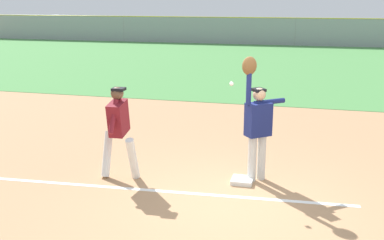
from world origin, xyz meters
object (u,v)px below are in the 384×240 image
Objects in this scene: baseball at (232,84)px; parked_car_blue at (264,32)px; runner at (119,126)px; parked_car_green at (191,31)px; parked_car_silver at (330,34)px; fielder at (257,121)px; first_base at (242,181)px.

parked_car_blue is (-2.33, 29.07, -1.15)m from baseball.
parked_car_green is at bearing 99.70° from runner.
runner is 0.38× the size of parked_car_silver.
parked_car_green and parked_car_blue have the same top height.
runner is (-2.44, -0.51, -0.12)m from fielder.
parked_car_blue is (-2.76, 28.79, -0.45)m from fielder.
fielder is 0.51× the size of parked_car_silver.
baseball is (-0.43, -0.27, 0.70)m from fielder.
first_base is at bearing 21.48° from baseball.
runner is at bearing -173.08° from baseball.
parked_car_green and parked_car_silver have the same top height.
runner is at bearing -171.57° from first_base.
parked_car_blue is 1.01× the size of parked_car_silver.
fielder reaches higher than parked_car_silver.
first_base is 0.22× the size of runner.
first_base is 0.08× the size of parked_car_green.
parked_car_blue is at bearing 88.40° from runner.
baseball is 0.02× the size of parked_car_blue.
fielder is 1.33× the size of runner.
parked_car_blue is 4.97m from parked_car_silver.
fielder is at bearing 40.81° from first_base.
parked_car_green is 5.81m from parked_car_blue.
parked_car_green is (-8.56, 28.46, -0.45)m from fielder.
parked_car_silver is (2.19, 28.35, -0.45)m from fielder.
runner is at bearing -102.77° from parked_car_silver.
baseball reaches higher than parked_car_blue.
parked_car_silver is at bearing -43.58° from fielder.
fielder is 0.50× the size of parked_car_blue.
fielder reaches higher than parked_car_blue.
parked_car_blue is (-0.32, 29.31, -0.32)m from runner.
parked_car_blue is (5.80, 0.33, 0.00)m from parked_car_green.
baseball is 29.88m from parked_car_green.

